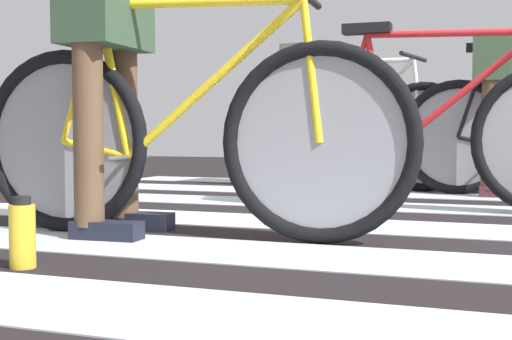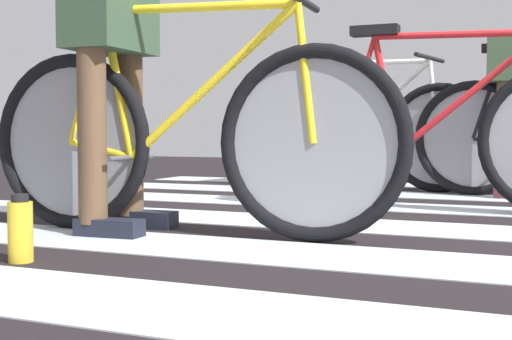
{
  "view_description": "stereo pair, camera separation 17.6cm",
  "coord_description": "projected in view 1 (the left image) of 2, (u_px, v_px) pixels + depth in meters",
  "views": [
    {
      "loc": [
        0.21,
        -2.62,
        0.42
      ],
      "look_at": [
        -0.73,
        -0.04,
        0.27
      ],
      "focal_mm": 49.21,
      "sensor_mm": 36.0,
      "label": 1
    },
    {
      "loc": [
        0.39,
        -2.62,
        0.42
      ],
      "look_at": [
        -0.73,
        -0.04,
        0.27
      ],
      "focal_mm": 49.21,
      "sensor_mm": 36.0,
      "label": 2
    }
  ],
  "objects": [
    {
      "name": "cyclist_1_of_4",
      "position": [
        108.0,
        67.0,
        2.68
      ],
      "size": [
        0.33,
        0.42,
        0.99
      ],
      "rotation": [
        0.0,
        0.0,
        0.06
      ],
      "color": "brown",
      "rests_on": "ground"
    },
    {
      "name": "bicycle_1_of_4",
      "position": [
        183.0,
        135.0,
        2.6
      ],
      "size": [
        1.74,
        0.52,
        0.93
      ],
      "rotation": [
        0.0,
        0.0,
        0.06
      ],
      "color": "black",
      "rests_on": "ground"
    },
    {
      "name": "water_bottle",
      "position": [
        22.0,
        234.0,
        2.04
      ],
      "size": [
        0.08,
        0.08,
        0.21
      ],
      "color": "gold",
      "rests_on": "ground"
    },
    {
      "name": "bicycle_2_of_4",
      "position": [
        437.0,
        134.0,
        3.41
      ],
      "size": [
        1.74,
        0.52,
        0.93
      ],
      "rotation": [
        0.0,
        0.0,
        0.01
      ],
      "color": "black",
      "rests_on": "ground"
    },
    {
      "name": "cyclist_4_of_4",
      "position": [
        307.0,
        96.0,
        4.94
      ],
      "size": [
        0.37,
        0.44,
        0.99
      ],
      "rotation": [
        0.0,
        0.0,
        -0.17
      ],
      "color": "brown",
      "rests_on": "ground"
    },
    {
      "name": "bicycle_4_of_4",
      "position": [
        348.0,
        133.0,
        4.8
      ],
      "size": [
        1.72,
        0.54,
        0.93
      ],
      "rotation": [
        0.0,
        0.0,
        -0.17
      ],
      "color": "black",
      "rests_on": "ground"
    },
    {
      "name": "ground",
      "position": [
        447.0,
        243.0,
        2.56
      ],
      "size": [
        18.0,
        14.0,
        0.02
      ],
      "color": "black"
    },
    {
      "name": "cyclist_3_of_4",
      "position": [
        492.0,
        93.0,
        4.28
      ],
      "size": [
        0.33,
        0.42,
        0.98
      ],
      "rotation": [
        0.0,
        0.0,
        0.04
      ],
      "color": "brown",
      "rests_on": "ground"
    },
    {
      "name": "crosswalk_markings",
      "position": [
        452.0,
        245.0,
        2.44
      ],
      "size": [
        5.42,
        5.75,
        0.0
      ],
      "color": "silver",
      "rests_on": "ground"
    }
  ]
}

